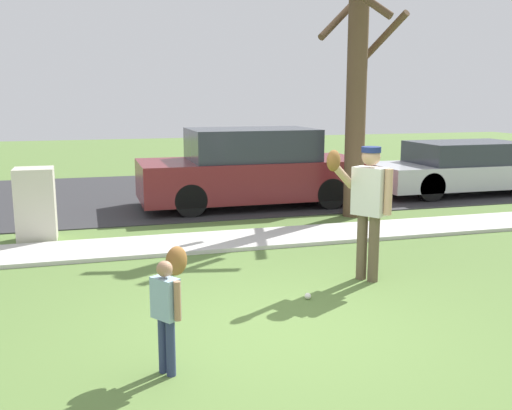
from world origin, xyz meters
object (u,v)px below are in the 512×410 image
(parked_suv_maroon, at_px, (251,169))
(parked_sedan_silver, at_px, (465,168))
(baseball, at_px, (308,296))
(person_adult, at_px, (367,198))
(street_tree_near, at_px, (357,73))
(utility_cabinet, at_px, (36,205))
(person_child, at_px, (169,295))

(parked_suv_maroon, bearing_deg, parked_sedan_silver, 1.49)
(baseball, bearing_deg, person_adult, 25.94)
(person_adult, bearing_deg, baseball, -7.76)
(person_adult, height_order, baseball, person_adult)
(person_adult, relative_size, baseball, 23.02)
(person_adult, height_order, street_tree_near, street_tree_near)
(utility_cabinet, height_order, street_tree_near, street_tree_near)
(utility_cabinet, distance_m, street_tree_near, 6.19)
(person_adult, bearing_deg, parked_suv_maroon, -123.81)
(person_adult, bearing_deg, person_child, -0.41)
(person_child, distance_m, parked_sedan_silver, 10.87)
(baseball, bearing_deg, parked_suv_maroon, 80.68)
(parked_sedan_silver, bearing_deg, parked_suv_maroon, -178.51)
(person_adult, distance_m, parked_suv_maroon, 5.36)
(person_child, distance_m, street_tree_near, 7.34)
(baseball, distance_m, parked_sedan_silver, 8.70)
(utility_cabinet, relative_size, parked_suv_maroon, 0.25)
(person_adult, xyz_separation_m, person_child, (-2.71, -1.78, -0.39))
(person_adult, height_order, utility_cabinet, person_adult)
(person_child, height_order, parked_suv_maroon, parked_suv_maroon)
(parked_sedan_silver, bearing_deg, person_adult, -134.39)
(parked_suv_maroon, distance_m, parked_sedan_silver, 5.37)
(person_child, relative_size, parked_suv_maroon, 0.22)
(person_adult, distance_m, parked_sedan_silver, 7.69)
(parked_sedan_silver, bearing_deg, street_tree_near, -155.24)
(street_tree_near, relative_size, parked_suv_maroon, 1.09)
(person_child, distance_m, utility_cabinet, 5.35)
(utility_cabinet, relative_size, parked_sedan_silver, 0.26)
(person_child, xyz_separation_m, utility_cabinet, (-1.44, 5.16, -0.08))
(utility_cabinet, bearing_deg, street_tree_near, 3.87)
(person_child, height_order, street_tree_near, street_tree_near)
(person_adult, relative_size, utility_cabinet, 1.43)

